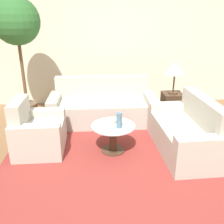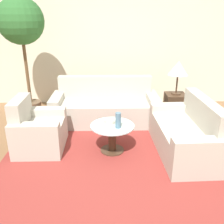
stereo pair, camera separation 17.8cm
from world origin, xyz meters
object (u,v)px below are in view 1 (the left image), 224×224
object	(u,v)px
armchair	(36,133)
coffee_table	(113,134)
table_lamp	(175,68)
loveseat	(188,134)
sofa_main	(103,108)
bowl	(111,121)
potted_plant	(17,30)
vase	(119,120)

from	to	relation	value
armchair	coffee_table	size ratio (longest dim) A/B	1.27
table_lamp	loveseat	bearing A→B (deg)	-94.20
sofa_main	coffee_table	bearing A→B (deg)	-84.25
armchair	loveseat	distance (m)	2.32
table_lamp	bowl	size ratio (longest dim) A/B	3.48
potted_plant	loveseat	bearing A→B (deg)	-27.04
bowl	potted_plant	bearing A→B (deg)	141.13
sofa_main	potted_plant	xyz separation A→B (m)	(-1.49, 0.19, 1.45)
armchair	bowl	world-z (taller)	armchair
sofa_main	loveseat	xyz separation A→B (m)	(1.26, -1.22, -0.00)
loveseat	armchair	bearing A→B (deg)	-96.32
coffee_table	bowl	bearing A→B (deg)	110.63
potted_plant	vase	size ratio (longest dim) A/B	9.85
potted_plant	vase	xyz separation A→B (m)	(1.69, -1.45, -1.18)
sofa_main	bowl	bearing A→B (deg)	-85.51
bowl	loveseat	bearing A→B (deg)	-6.45
potted_plant	bowl	world-z (taller)	potted_plant
table_lamp	bowl	xyz separation A→B (m)	(-1.26, -1.00, -0.59)
potted_plant	vase	bearing A→B (deg)	-40.49
sofa_main	potted_plant	world-z (taller)	potted_plant
table_lamp	bowl	bearing A→B (deg)	-141.56
sofa_main	vase	distance (m)	1.30
armchair	coffee_table	world-z (taller)	armchair
sofa_main	table_lamp	bearing A→B (deg)	-3.61
coffee_table	table_lamp	world-z (taller)	table_lamp
coffee_table	bowl	size ratio (longest dim) A/B	3.73
potted_plant	vase	world-z (taller)	potted_plant
vase	coffee_table	bearing A→B (deg)	133.58
vase	bowl	world-z (taller)	vase
loveseat	sofa_main	bearing A→B (deg)	-136.19
loveseat	table_lamp	size ratio (longest dim) A/B	2.46
table_lamp	potted_plant	bearing A→B (deg)	174.48
vase	bowl	bearing A→B (deg)	123.56
coffee_table	vase	xyz separation A→B (m)	(0.08, -0.09, 0.27)
coffee_table	table_lamp	xyz separation A→B (m)	(1.23, 1.09, 0.78)
coffee_table	potted_plant	xyz separation A→B (m)	(-1.61, 1.36, 1.45)
sofa_main	coffee_table	xyz separation A→B (m)	(0.12, -1.17, -0.00)
sofa_main	loveseat	size ratio (longest dim) A/B	1.33
coffee_table	vase	distance (m)	0.30
armchair	bowl	bearing A→B (deg)	-92.31
coffee_table	bowl	distance (m)	0.20
vase	sofa_main	bearing A→B (deg)	99.05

